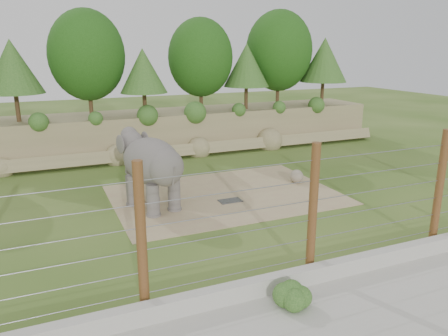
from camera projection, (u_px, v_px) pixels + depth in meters
name	position (u px, v px, depth m)	size (l,w,h in m)	color
ground	(244.00, 220.00, 17.11)	(90.00, 90.00, 0.00)	#355918
back_embankment	(166.00, 89.00, 27.49)	(30.00, 5.52, 8.77)	#857A53
dirt_patch	(225.00, 195.00, 19.95)	(10.00, 7.00, 0.02)	tan
drain_grate	(230.00, 201.00, 19.12)	(1.00, 0.60, 0.03)	#262628
elephant	(152.00, 172.00, 17.98)	(1.66, 3.86, 3.13)	#5F5955
stone_ball	(297.00, 176.00, 21.65)	(0.66, 0.66, 0.66)	gray
retaining_wall	(319.00, 273.00, 12.62)	(26.00, 0.35, 0.50)	beige
walkway	(366.00, 318.00, 10.91)	(26.00, 4.00, 0.01)	beige
barrier_fence	(313.00, 210.00, 12.59)	(20.26, 0.26, 4.00)	#57361B
walkway_shrub	(292.00, 294.00, 11.34)	(0.67, 0.67, 0.67)	#24501B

